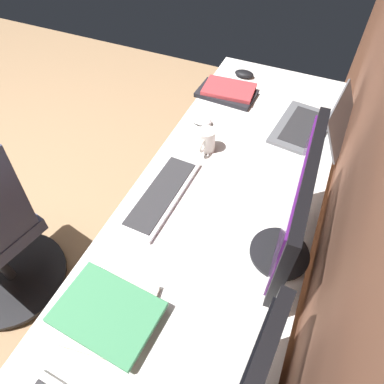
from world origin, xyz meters
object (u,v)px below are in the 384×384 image
object	(u,v)px
mouse_main	(244,74)
book_stack_far	(227,92)
mouse_spare	(201,120)
book_stack_near	(109,313)
laptop_leftmost	(317,125)
keyboard_spare	(161,194)
drawer_pedestal	(168,381)
monitor_primary	(295,210)
coffee_mug	(206,140)

from	to	relation	value
mouse_main	book_stack_far	bearing A→B (deg)	-7.29
mouse_spare	book_stack_near	xyz separation A→B (m)	(0.95, 0.10, 0.01)
laptop_leftmost	book_stack_far	world-z (taller)	laptop_leftmost
book_stack_near	keyboard_spare	bearing A→B (deg)	-171.53
laptop_leftmost	mouse_spare	distance (m)	0.52
book_stack_near	drawer_pedestal	bearing A→B (deg)	81.46
monitor_primary	keyboard_spare	size ratio (longest dim) A/B	1.16
mouse_spare	book_stack_far	world-z (taller)	book_stack_far
laptop_leftmost	keyboard_spare	distance (m)	0.77
mouse_spare	book_stack_far	size ratio (longest dim) A/B	0.35
keyboard_spare	mouse_main	bearing A→B (deg)	177.99
monitor_primary	keyboard_spare	bearing A→B (deg)	-98.30
mouse_spare	coffee_mug	xyz separation A→B (m)	(0.16, 0.09, 0.03)
book_stack_near	book_stack_far	bearing A→B (deg)	-176.97
keyboard_spare	book_stack_near	world-z (taller)	book_stack_near
drawer_pedestal	laptop_leftmost	size ratio (longest dim) A/B	1.84
laptop_leftmost	book_stack_near	size ratio (longest dim) A/B	1.23
monitor_primary	drawer_pedestal	bearing A→B (deg)	-27.42
drawer_pedestal	mouse_spare	distance (m)	1.09
monitor_primary	coffee_mug	distance (m)	0.60
mouse_spare	coffee_mug	distance (m)	0.18
monitor_primary	laptop_leftmost	bearing A→B (deg)	-179.55
book_stack_far	monitor_primary	bearing A→B (deg)	30.40
laptop_leftmost	book_stack_far	bearing A→B (deg)	-104.90
laptop_leftmost	keyboard_spare	world-z (taller)	laptop_leftmost
monitor_primary	book_stack_far	bearing A→B (deg)	-149.60
monitor_primary	keyboard_spare	world-z (taller)	monitor_primary
keyboard_spare	monitor_primary	bearing A→B (deg)	81.70
book_stack_near	book_stack_far	distance (m)	1.21
monitor_primary	laptop_leftmost	world-z (taller)	monitor_primary
book_stack_near	book_stack_far	xyz separation A→B (m)	(-1.21, -0.06, -0.00)
mouse_main	coffee_mug	distance (m)	0.62
drawer_pedestal	book_stack_far	xyz separation A→B (m)	(-1.24, -0.24, 0.40)
mouse_main	keyboard_spare	bearing A→B (deg)	-2.01
keyboard_spare	coffee_mug	size ratio (longest dim) A/B	3.72
drawer_pedestal	mouse_main	bearing A→B (deg)	-171.34
laptop_leftmost	mouse_main	size ratio (longest dim) A/B	3.63
drawer_pedestal	coffee_mug	bearing A→B (deg)	-166.78
drawer_pedestal	mouse_spare	xyz separation A→B (m)	(-0.97, -0.28, 0.40)
laptop_leftmost	mouse_spare	size ratio (longest dim) A/B	3.63
laptop_leftmost	drawer_pedestal	bearing A→B (deg)	-11.21
drawer_pedestal	mouse_spare	bearing A→B (deg)	-163.96
mouse_main	mouse_spare	distance (m)	0.46
mouse_spare	book_stack_near	world-z (taller)	book_stack_near
drawer_pedestal	monitor_primary	xyz separation A→B (m)	(-0.44, 0.23, 0.63)
monitor_primary	book_stack_near	bearing A→B (deg)	-44.82
laptop_leftmost	monitor_primary	bearing A→B (deg)	0.45
keyboard_spare	coffee_mug	distance (m)	0.32
mouse_main	book_stack_far	world-z (taller)	book_stack_far
mouse_main	book_stack_far	distance (m)	0.20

